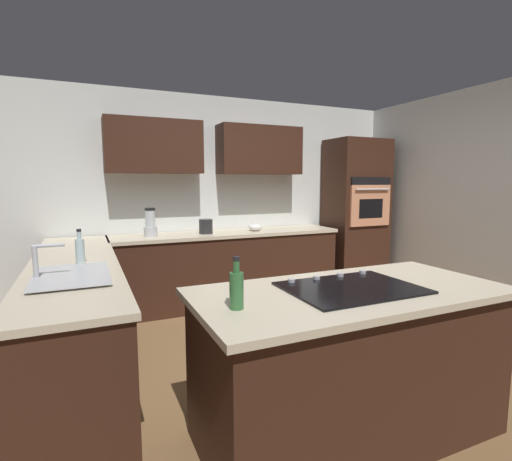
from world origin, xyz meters
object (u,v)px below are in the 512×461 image
object	(u,v)px
wall_oven	(355,214)
dish_soap_bottle	(80,250)
mixing_bowl	(255,227)
cooktop	(351,287)
sink_unit	(70,275)
kettle	(206,226)
oil_bottle	(236,288)
blender	(150,224)

from	to	relation	value
wall_oven	dish_soap_bottle	distance (m)	3.84
wall_oven	mixing_bowl	world-z (taller)	wall_oven
cooktop	dish_soap_bottle	world-z (taller)	dish_soap_bottle
cooktop	mixing_bowl	world-z (taller)	mixing_bowl
sink_unit	kettle	world-z (taller)	sink_unit
oil_bottle	blender	bearing A→B (deg)	-90.27
blender	kettle	xyz separation A→B (m)	(-0.65, 0.00, -0.05)
cooktop	kettle	bearing A→B (deg)	-88.41
kettle	oil_bottle	bearing A→B (deg)	76.36
mixing_bowl	dish_soap_bottle	bearing A→B (deg)	31.48
wall_oven	oil_bottle	distance (m)	4.02
blender	dish_soap_bottle	size ratio (longest dim) A/B	1.24
sink_unit	dish_soap_bottle	bearing A→B (deg)	-96.95
blender	kettle	bearing A→B (deg)	180.00
oil_bottle	cooktop	bearing A→B (deg)	-175.27
blender	oil_bottle	world-z (taller)	blender
dish_soap_bottle	kettle	bearing A→B (deg)	-137.92
dish_soap_bottle	wall_oven	bearing A→B (deg)	-160.68
blender	dish_soap_bottle	distance (m)	1.43
mixing_bowl	dish_soap_bottle	size ratio (longest dim) A/B	0.68
blender	oil_bottle	size ratio (longest dim) A/B	1.25
wall_oven	mixing_bowl	size ratio (longest dim) A/B	11.79
wall_oven	kettle	bearing A→B (deg)	0.81
sink_unit	kettle	xyz separation A→B (m)	(-1.43, -1.72, 0.07)
oil_bottle	wall_oven	bearing A→B (deg)	-136.51
kettle	dish_soap_bottle	xyz separation A→B (m)	(1.37, 1.24, 0.02)
blender	sink_unit	bearing A→B (deg)	65.61
wall_oven	blender	bearing A→B (deg)	0.63
kettle	oil_bottle	size ratio (longest dim) A/B	0.67
kettle	dish_soap_bottle	bearing A→B (deg)	42.08
cooktop	oil_bottle	world-z (taller)	oil_bottle
cooktop	kettle	distance (m)	2.67
wall_oven	dish_soap_bottle	size ratio (longest dim) A/B	8.03
cooktop	blender	size ratio (longest dim) A/B	2.33
dish_soap_bottle	oil_bottle	xyz separation A→B (m)	(-0.71, 1.49, -0.00)
blender	oil_bottle	xyz separation A→B (m)	(0.01, 2.73, -0.04)
kettle	oil_bottle	distance (m)	2.81
cooktop	sink_unit	bearing A→B (deg)	-32.40
mixing_bowl	oil_bottle	size ratio (longest dim) A/B	0.69
sink_unit	oil_bottle	bearing A→B (deg)	127.04
cooktop	dish_soap_bottle	distance (m)	2.04
wall_oven	blender	distance (m)	2.90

